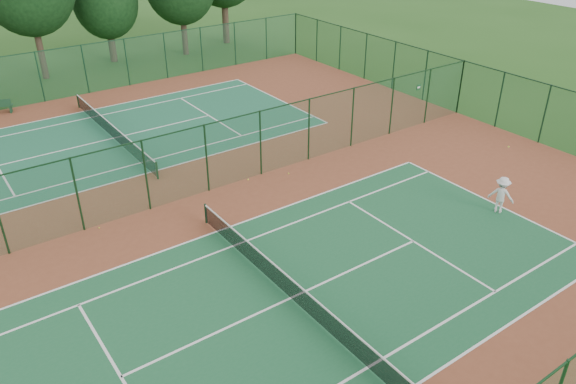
# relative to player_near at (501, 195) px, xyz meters

# --- Properties ---
(ground) EXTENTS (120.00, 120.00, 0.00)m
(ground) POSITION_rel_player_near_xyz_m (-11.38, 9.56, -0.90)
(ground) COLOR #255219
(ground) RESTS_ON ground
(red_pad) EXTENTS (40.00, 36.00, 0.01)m
(red_pad) POSITION_rel_player_near_xyz_m (-11.38, 9.56, -0.90)
(red_pad) COLOR brown
(red_pad) RESTS_ON ground
(court_near) EXTENTS (23.77, 10.97, 0.01)m
(court_near) POSITION_rel_player_near_xyz_m (-11.38, 0.56, -0.89)
(court_near) COLOR #1C5A34
(court_near) RESTS_ON red_pad
(court_far) EXTENTS (23.77, 10.97, 0.01)m
(court_far) POSITION_rel_player_near_xyz_m (-11.38, 18.56, -0.89)
(court_far) COLOR #206645
(court_far) RESTS_ON red_pad
(fence_north) EXTENTS (40.00, 0.09, 3.50)m
(fence_north) POSITION_rel_player_near_xyz_m (-11.38, 27.56, 0.86)
(fence_north) COLOR #194D33
(fence_north) RESTS_ON ground
(fence_east) EXTENTS (0.09, 36.00, 3.50)m
(fence_east) POSITION_rel_player_near_xyz_m (8.62, 9.56, 0.86)
(fence_east) COLOR #1C552D
(fence_east) RESTS_ON ground
(fence_divider) EXTENTS (40.00, 0.09, 3.50)m
(fence_divider) POSITION_rel_player_near_xyz_m (-11.38, 9.56, 0.86)
(fence_divider) COLOR #164428
(fence_divider) RESTS_ON ground
(tennis_net_near) EXTENTS (0.10, 12.90, 0.97)m
(tennis_net_near) POSITION_rel_player_near_xyz_m (-11.38, 0.56, -0.36)
(tennis_net_near) COLOR #133520
(tennis_net_near) RESTS_ON ground
(tennis_net_far) EXTENTS (0.10, 12.90, 0.97)m
(tennis_net_far) POSITION_rel_player_near_xyz_m (-11.38, 18.56, -0.36)
(tennis_net_far) COLOR #133619
(tennis_net_far) RESTS_ON ground
(player_near) EXTENTS (1.06, 1.31, 1.76)m
(player_near) POSITION_rel_player_near_xyz_m (0.00, 0.00, 0.00)
(player_near) COLOR silver
(player_near) RESTS_ON court_near
(stray_ball_a) EXTENTS (0.08, 0.08, 0.08)m
(stray_ball_a) POSITION_rel_player_near_xyz_m (-7.70, 9.35, -0.85)
(stray_ball_a) COLOR yellow
(stray_ball_a) RESTS_ON red_pad
(stray_ball_b) EXTENTS (0.07, 0.07, 0.07)m
(stray_ball_b) POSITION_rel_player_near_xyz_m (-5.62, 8.71, -0.85)
(stray_ball_b) COLOR #C2DA32
(stray_ball_b) RESTS_ON red_pad
(stray_ball_c) EXTENTS (0.06, 0.06, 0.06)m
(stray_ball_c) POSITION_rel_player_near_xyz_m (-15.44, 9.28, -0.86)
(stray_ball_c) COLOR #B2C12D
(stray_ball_c) RESTS_ON red_pad
(evergreen_row) EXTENTS (39.00, 5.00, 12.00)m
(evergreen_row) POSITION_rel_player_near_xyz_m (-10.88, 33.81, -0.90)
(evergreen_row) COLOR black
(evergreen_row) RESTS_ON ground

